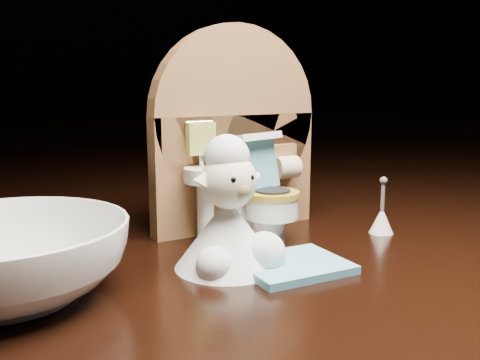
{
  "coord_description": "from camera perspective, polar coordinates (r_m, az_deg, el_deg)",
  "views": [
    {
      "loc": [
        -0.19,
        -0.28,
        0.11
      ],
      "look_at": [
        -0.02,
        0.02,
        0.05
      ],
      "focal_mm": 40.0,
      "sensor_mm": 36.0,
      "label": 1
    }
  ],
  "objects": [
    {
      "name": "bath_mat",
      "position": [
        0.32,
        5.63,
        -9.07
      ],
      "size": [
        0.06,
        0.05,
        0.0
      ],
      "primitive_type": "cube",
      "rotation": [
        0.0,
        0.0,
        -0.04
      ],
      "color": "#5BA8C5",
      "rests_on": "ground"
    },
    {
      "name": "toy_toilet",
      "position": [
        0.38,
        2.33,
        -2.2
      ],
      "size": [
        0.04,
        0.05,
        0.08
      ],
      "rotation": [
        0.0,
        0.0,
        0.28
      ],
      "color": "white",
      "rests_on": "ground"
    },
    {
      "name": "toilet_brush",
      "position": [
        0.41,
        14.88,
        -3.98
      ],
      "size": [
        0.02,
        0.02,
        0.04
      ],
      "color": "white",
      "rests_on": "ground"
    },
    {
      "name": "backdrop_panel",
      "position": [
        0.4,
        -0.64,
        4.1
      ],
      "size": [
        0.13,
        0.05,
        0.15
      ],
      "color": "brown",
      "rests_on": "ground"
    },
    {
      "name": "plush_lamb",
      "position": [
        0.32,
        -1.12,
        -4.49
      ],
      "size": [
        0.06,
        0.06,
        0.08
      ],
      "rotation": [
        0.0,
        0.0,
        0.07
      ],
      "color": "white",
      "rests_on": "ground"
    },
    {
      "name": "ceramic_bowl",
      "position": [
        0.3,
        -23.82,
        -7.86
      ],
      "size": [
        0.13,
        0.13,
        0.04
      ],
      "primitive_type": "imported",
      "rotation": [
        0.0,
        0.0,
        -0.07
      ],
      "color": "white",
      "rests_on": "ground"
    }
  ]
}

